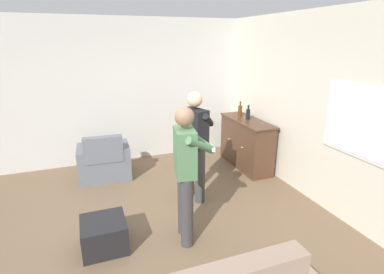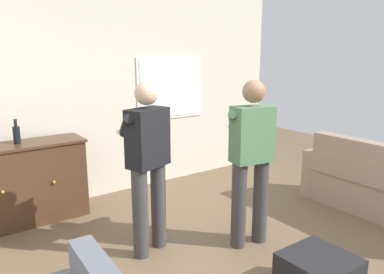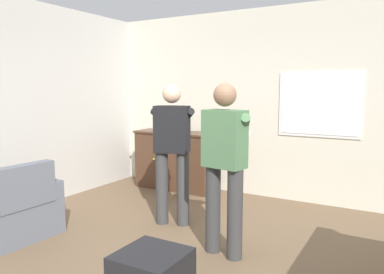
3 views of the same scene
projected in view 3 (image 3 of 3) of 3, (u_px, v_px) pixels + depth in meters
ground at (172, 265)px, 3.47m from camera, size 10.40×10.40×0.00m
wall_back_with_window at (270, 104)px, 5.57m from camera, size 5.20×0.15×2.80m
armchair at (14, 213)px, 4.05m from camera, size 0.68×0.91×0.85m
sideboard_cabinet at (175, 160)px, 6.09m from camera, size 1.36×0.49×0.94m
bottle_wine_green at (161, 124)px, 6.14m from camera, size 0.08×0.08×0.30m
bottle_liquor_amber at (175, 125)px, 6.05m from camera, size 0.08×0.08×0.28m
ottoman at (152, 274)px, 2.93m from camera, size 0.51×0.51×0.36m
person_standing_left at (172, 147)px, 4.43m from camera, size 0.53×0.52×1.68m
person_standing_right at (225, 161)px, 3.59m from camera, size 0.55×0.51×1.68m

